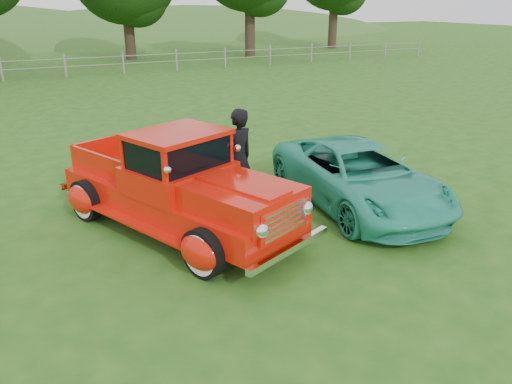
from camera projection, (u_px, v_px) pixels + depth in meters
name	position (u px, v px, depth m)	size (l,w,h in m)	color
ground	(238.00, 265.00, 7.63)	(140.00, 140.00, 0.00)	#225316
fence_line	(65.00, 66.00, 25.85)	(48.00, 0.12, 1.20)	gray
red_pickup	(178.00, 187.00, 8.55)	(3.59, 5.27, 1.78)	black
teal_sedan	(358.00, 176.00, 9.66)	(2.01, 4.36, 1.21)	teal
man	(238.00, 158.00, 9.53)	(0.70, 0.46, 1.92)	black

